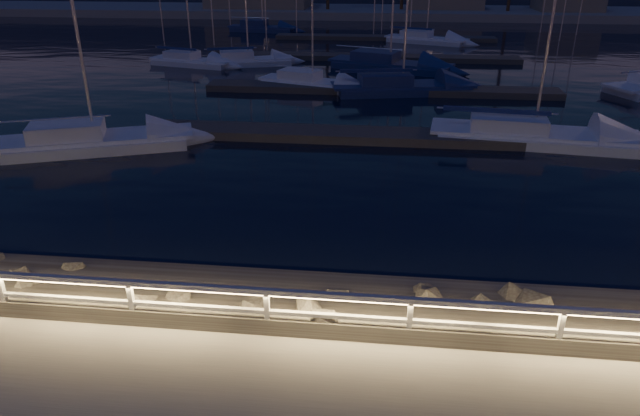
# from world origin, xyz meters

# --- Properties ---
(ground) EXTENTS (400.00, 400.00, 0.00)m
(ground) POSITION_xyz_m (0.00, 0.00, 0.00)
(ground) COLOR #9E9A8F
(ground) RESTS_ON ground
(harbor_water) EXTENTS (400.00, 440.00, 0.60)m
(harbor_water) POSITION_xyz_m (0.00, 31.22, -0.97)
(harbor_water) COLOR black
(harbor_water) RESTS_ON ground
(guard_rail) EXTENTS (44.11, 0.12, 1.06)m
(guard_rail) POSITION_xyz_m (-0.07, -0.00, 0.77)
(guard_rail) COLOR silver
(guard_rail) RESTS_ON ground
(riprap) EXTENTS (32.82, 3.13, 1.35)m
(riprap) POSITION_xyz_m (-0.46, 1.70, -0.26)
(riprap) COLOR slate
(riprap) RESTS_ON ground
(floating_docks) EXTENTS (22.00, 36.00, 0.40)m
(floating_docks) POSITION_xyz_m (0.00, 32.50, -0.40)
(floating_docks) COLOR #5D564D
(floating_docks) RESTS_ON ground
(far_shore) EXTENTS (160.00, 14.00, 5.20)m
(far_shore) POSITION_xyz_m (-0.12, 74.05, 0.29)
(far_shore) COLOR #9E9A8F
(far_shore) RESTS_ON ground
(sailboat_b) EXTENTS (8.76, 5.28, 14.47)m
(sailboat_b) POSITION_xyz_m (-12.71, 13.13, -0.13)
(sailboat_b) COLOR white
(sailboat_b) RESTS_ON ground
(sailboat_c) EXTENTS (9.11, 4.39, 14.91)m
(sailboat_c) POSITION_xyz_m (1.13, 25.99, -0.15)
(sailboat_c) COLOR navy
(sailboat_c) RESTS_ON ground
(sailboat_d) EXTENTS (9.56, 3.87, 15.72)m
(sailboat_d) POSITION_xyz_m (6.95, 16.40, -0.15)
(sailboat_d) COLOR white
(sailboat_d) RESTS_ON ground
(sailboat_e) EXTENTS (7.17, 4.15, 11.87)m
(sailboat_e) POSITION_xyz_m (-10.58, 34.31, -0.17)
(sailboat_e) COLOR white
(sailboat_e) RESTS_ON ground
(sailboat_f) EXTENTS (7.38, 4.21, 12.15)m
(sailboat_f) POSITION_xyz_m (-4.58, 26.82, -0.18)
(sailboat_f) COLOR white
(sailboat_f) RESTS_ON ground
(sailboat_g) EXTENTS (9.53, 5.61, 15.66)m
(sailboat_g) POSITION_xyz_m (0.34, 33.93, -0.13)
(sailboat_g) COLOR navy
(sailboat_g) RESTS_ON ground
(sailboat_j) EXTENTS (7.14, 3.72, 11.73)m
(sailboat_j) POSITION_xyz_m (-14.93, 33.85, -0.19)
(sailboat_j) COLOR white
(sailboat_j) RESTS_ON ground
(sailboat_k) EXTENTS (8.20, 5.12, 13.55)m
(sailboat_k) POSITION_xyz_m (3.86, 48.24, -0.17)
(sailboat_k) COLOR white
(sailboat_k) RESTS_ON ground
(sailboat_m) EXTENTS (7.87, 3.37, 13.06)m
(sailboat_m) POSITION_xyz_m (-13.76, 55.03, -0.14)
(sailboat_m) COLOR navy
(sailboat_m) RESTS_ON ground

